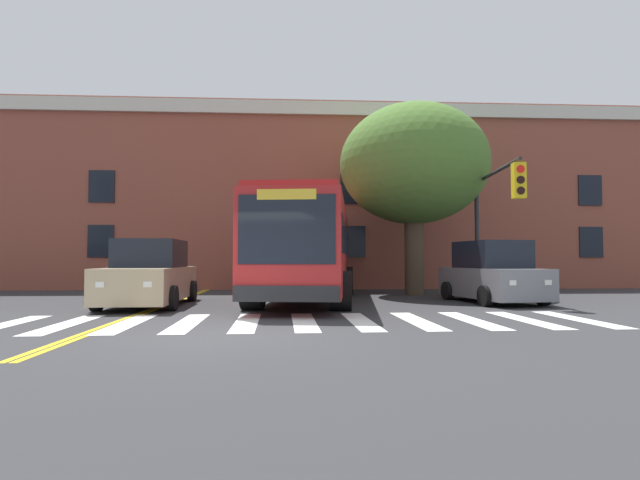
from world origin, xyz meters
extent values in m
plane|color=#303033|center=(0.00, 0.00, 0.00)|extent=(120.00, 120.00, 0.00)
cube|color=white|center=(-4.61, 1.55, 0.00)|extent=(0.56, 3.25, 0.01)
cube|color=white|center=(-3.38, 1.58, 0.00)|extent=(0.56, 3.25, 0.01)
cube|color=white|center=(-2.16, 1.60, 0.00)|extent=(0.56, 3.25, 0.01)
cube|color=white|center=(-0.93, 1.63, 0.00)|extent=(0.56, 3.25, 0.01)
cube|color=white|center=(0.30, 1.66, 0.00)|extent=(0.56, 3.25, 0.01)
cube|color=white|center=(1.53, 1.68, 0.00)|extent=(0.56, 3.25, 0.01)
cube|color=white|center=(2.76, 1.71, 0.00)|extent=(0.56, 3.25, 0.01)
cube|color=white|center=(3.99, 1.73, 0.00)|extent=(0.56, 3.25, 0.01)
cube|color=white|center=(5.22, 1.76, 0.00)|extent=(0.56, 3.25, 0.01)
cube|color=white|center=(6.45, 1.79, 0.00)|extent=(0.56, 3.25, 0.01)
cube|color=white|center=(7.68, 1.81, 0.00)|extent=(0.56, 3.25, 0.01)
cube|color=gold|center=(-2.52, 15.67, 0.00)|extent=(0.12, 36.00, 0.01)
cube|color=gold|center=(-2.36, 15.67, 0.00)|extent=(0.12, 36.00, 0.01)
cube|color=#B22323|center=(1.81, 7.37, 1.71)|extent=(3.77, 10.75, 2.62)
cube|color=black|center=(3.04, 7.21, 1.97)|extent=(1.26, 9.60, 0.94)
cube|color=black|center=(0.59, 7.53, 1.97)|extent=(1.26, 9.60, 0.94)
cube|color=black|center=(1.14, 2.14, 2.02)|extent=(2.19, 0.30, 1.57)
cube|color=yellow|center=(1.14, 2.14, 2.81)|extent=(1.34, 0.20, 0.24)
cube|color=#232326|center=(1.14, 2.11, 0.58)|extent=(2.39, 0.41, 0.36)
cube|color=maroon|center=(1.81, 7.37, 3.10)|extent=(3.57, 10.31, 0.16)
cylinder|color=black|center=(2.56, 3.99, 0.52)|extent=(0.69, 1.11, 1.04)
cylinder|color=black|center=(0.24, 4.29, 0.52)|extent=(0.69, 1.11, 1.04)
cylinder|color=black|center=(3.28, 9.57, 0.52)|extent=(0.69, 1.11, 1.04)
cylinder|color=black|center=(0.96, 9.87, 0.52)|extent=(0.69, 1.11, 1.04)
cylinder|color=black|center=(3.42, 10.66, 0.52)|extent=(0.69, 1.11, 1.04)
cylinder|color=black|center=(1.10, 10.96, 0.52)|extent=(0.69, 1.11, 1.04)
cube|color=tan|center=(-2.83, 5.64, 0.64)|extent=(1.97, 4.77, 0.93)
cube|color=black|center=(-2.84, 5.78, 1.51)|extent=(1.73, 2.31, 0.80)
cube|color=white|center=(-2.22, 3.26, 0.74)|extent=(0.20, 0.04, 0.14)
cube|color=white|center=(-3.34, 3.24, 0.74)|extent=(0.20, 0.04, 0.14)
cylinder|color=black|center=(-1.85, 4.19, 0.33)|extent=(0.23, 0.66, 0.66)
cylinder|color=black|center=(-3.76, 4.15, 0.33)|extent=(0.23, 0.66, 0.66)
cylinder|color=black|center=(-1.91, 7.13, 0.33)|extent=(0.23, 0.66, 0.66)
cylinder|color=black|center=(-3.82, 7.09, 0.33)|extent=(0.23, 0.66, 0.66)
cube|color=slate|center=(7.50, 6.14, 0.62)|extent=(2.27, 4.14, 0.90)
cube|color=black|center=(7.49, 6.18, 1.49)|extent=(1.87, 2.36, 0.84)
cube|color=white|center=(8.28, 4.23, 0.71)|extent=(0.20, 0.07, 0.14)
cube|color=white|center=(7.22, 4.09, 0.71)|extent=(0.20, 0.07, 0.14)
cylinder|color=black|center=(8.56, 5.04, 0.30)|extent=(0.30, 0.62, 0.60)
cylinder|color=black|center=(6.75, 4.81, 0.30)|extent=(0.30, 0.62, 0.60)
cylinder|color=black|center=(8.24, 7.47, 0.30)|extent=(0.30, 0.62, 0.60)
cylinder|color=black|center=(6.43, 7.23, 0.30)|extent=(0.30, 0.62, 0.60)
cube|color=#AD1E1E|center=(0.48, 17.70, 0.58)|extent=(2.21, 4.22, 0.84)
cube|color=black|center=(0.48, 17.74, 1.39)|extent=(1.82, 2.39, 0.78)
cube|color=white|center=(0.76, 15.60, 0.67)|extent=(0.20, 0.06, 0.14)
cube|color=white|center=(-0.28, 15.73, 0.67)|extent=(0.20, 0.06, 0.14)
cylinder|color=black|center=(1.22, 16.35, 0.30)|extent=(0.29, 0.62, 0.60)
cylinder|color=black|center=(-0.56, 16.55, 0.30)|extent=(0.29, 0.62, 0.60)
cylinder|color=black|center=(1.51, 18.84, 0.30)|extent=(0.29, 0.62, 0.60)
cylinder|color=black|center=(-0.27, 19.05, 0.30)|extent=(0.29, 0.62, 0.60)
cylinder|color=#28282D|center=(8.03, 8.74, 2.27)|extent=(0.16, 0.16, 4.53)
cylinder|color=#28282D|center=(7.82, 6.54, 4.15)|extent=(0.53, 4.41, 0.11)
cube|color=yellow|center=(7.62, 4.49, 3.55)|extent=(0.37, 0.31, 1.00)
cylinder|color=red|center=(7.60, 4.34, 3.85)|extent=(0.22, 0.05, 0.22)
cylinder|color=black|center=(7.60, 4.34, 3.55)|extent=(0.22, 0.05, 0.22)
cylinder|color=black|center=(7.60, 4.34, 3.25)|extent=(0.22, 0.05, 0.22)
cylinder|color=#4C3D2D|center=(5.88, 9.48, 1.51)|extent=(0.72, 0.72, 3.02)
ellipsoid|color=#4C752D|center=(5.88, 9.48, 4.96)|extent=(7.57, 7.52, 4.56)
cube|color=brown|center=(-1.49, 17.88, 4.25)|extent=(41.19, 9.69, 8.51)
cube|color=beige|center=(-1.49, 12.95, 8.11)|extent=(41.19, 0.16, 0.60)
cube|color=black|center=(-6.98, 13.00, 2.13)|extent=(1.10, 0.06, 1.40)
cube|color=black|center=(4.00, 13.00, 2.13)|extent=(1.10, 0.06, 1.40)
cube|color=black|center=(14.99, 13.00, 2.13)|extent=(1.10, 0.06, 1.40)
cube|color=black|center=(-6.98, 13.00, 4.51)|extent=(1.10, 0.06, 1.40)
cube|color=black|center=(4.00, 13.00, 4.51)|extent=(1.10, 0.06, 1.40)
cube|color=black|center=(14.99, 13.00, 4.51)|extent=(1.10, 0.06, 1.40)
camera|label=1|loc=(1.25, -9.06, 1.35)|focal=28.00mm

